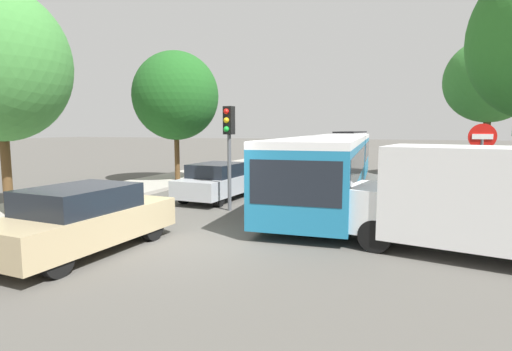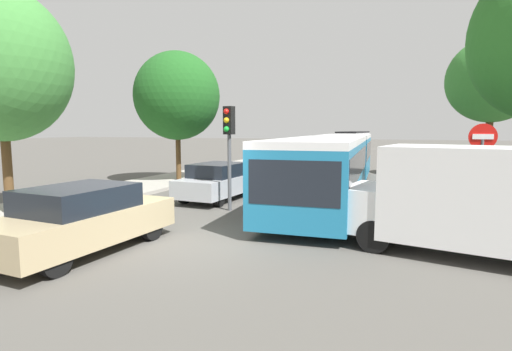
{
  "view_description": "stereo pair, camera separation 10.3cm",
  "coord_description": "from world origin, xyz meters",
  "px_view_note": "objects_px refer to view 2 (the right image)",
  "views": [
    {
      "loc": [
        4.59,
        -8.06,
        2.67
      ],
      "look_at": [
        0.2,
        3.77,
        1.2
      ],
      "focal_mm": 28.0,
      "sensor_mm": 36.0,
      "label": 1
    },
    {
      "loc": [
        4.68,
        -8.03,
        2.67
      ],
      "look_at": [
        0.2,
        3.77,
        1.2
      ],
      "focal_mm": 28.0,
      "sensor_mm": 36.0,
      "label": 2
    }
  ],
  "objects_px": {
    "articulated_bus": "(334,161)",
    "tree_right_mid": "(492,80)",
    "queued_car_silver": "(219,181)",
    "queued_car_navy": "(298,159)",
    "queued_car_white": "(335,149)",
    "no_entry_sign": "(481,159)",
    "queued_car_blue": "(275,166)",
    "queued_car_tan": "(82,219)",
    "tree_left_mid": "(177,96)",
    "traffic_light": "(229,134)",
    "tree_left_near": "(0,65)",
    "white_van": "(476,198)",
    "queued_car_black": "(322,153)",
    "city_bus_rear": "(354,139)"
  },
  "relations": [
    {
      "from": "articulated_bus",
      "to": "tree_right_mid",
      "type": "xyz_separation_m",
      "value": [
        6.78,
        7.48,
        3.81
      ]
    },
    {
      "from": "queued_car_silver",
      "to": "queued_car_navy",
      "type": "height_order",
      "value": "queued_car_navy"
    },
    {
      "from": "queued_car_white",
      "to": "no_entry_sign",
      "type": "bearing_deg",
      "value": -158.62
    },
    {
      "from": "queued_car_blue",
      "to": "no_entry_sign",
      "type": "xyz_separation_m",
      "value": [
        8.24,
        -7.3,
        1.11
      ]
    },
    {
      "from": "queued_car_tan",
      "to": "tree_left_mid",
      "type": "height_order",
      "value": "tree_left_mid"
    },
    {
      "from": "queued_car_blue",
      "to": "queued_car_white",
      "type": "bearing_deg",
      "value": 3.91
    },
    {
      "from": "queued_car_tan",
      "to": "tree_left_mid",
      "type": "relative_size",
      "value": 0.67
    },
    {
      "from": "queued_car_blue",
      "to": "traffic_light",
      "type": "xyz_separation_m",
      "value": [
        0.94,
        -7.72,
        1.74
      ]
    },
    {
      "from": "articulated_bus",
      "to": "tree_left_near",
      "type": "distance_m",
      "value": 12.04
    },
    {
      "from": "traffic_light",
      "to": "queued_car_silver",
      "type": "bearing_deg",
      "value": -133.28
    },
    {
      "from": "queued_car_navy",
      "to": "white_van",
      "type": "xyz_separation_m",
      "value": [
        8.09,
        -16.12,
        0.52
      ]
    },
    {
      "from": "queued_car_white",
      "to": "white_van",
      "type": "xyz_separation_m",
      "value": [
        7.83,
        -28.94,
        0.49
      ]
    },
    {
      "from": "articulated_bus",
      "to": "no_entry_sign",
      "type": "relative_size",
      "value": 5.73
    },
    {
      "from": "queued_car_silver",
      "to": "queued_car_black",
      "type": "bearing_deg",
      "value": 3.0
    },
    {
      "from": "no_entry_sign",
      "to": "traffic_light",
      "type": "bearing_deg",
      "value": -86.73
    },
    {
      "from": "tree_right_mid",
      "to": "articulated_bus",
      "type": "bearing_deg",
      "value": -132.18
    },
    {
      "from": "queued_car_blue",
      "to": "tree_left_near",
      "type": "height_order",
      "value": "tree_left_near"
    },
    {
      "from": "no_entry_sign",
      "to": "queued_car_black",
      "type": "bearing_deg",
      "value": -157.17
    },
    {
      "from": "city_bus_rear",
      "to": "queued_car_black",
      "type": "relative_size",
      "value": 2.52
    },
    {
      "from": "queued_car_silver",
      "to": "no_entry_sign",
      "type": "bearing_deg",
      "value": -95.4
    },
    {
      "from": "queued_car_black",
      "to": "city_bus_rear",
      "type": "bearing_deg",
      "value": 3.67
    },
    {
      "from": "queued_car_navy",
      "to": "no_entry_sign",
      "type": "distance_m",
      "value": 15.78
    },
    {
      "from": "queued_car_black",
      "to": "tree_left_near",
      "type": "height_order",
      "value": "tree_left_near"
    },
    {
      "from": "tree_left_near",
      "to": "queued_car_black",
      "type": "bearing_deg",
      "value": 78.84
    },
    {
      "from": "articulated_bus",
      "to": "queued_car_navy",
      "type": "bearing_deg",
      "value": -159.41
    },
    {
      "from": "queued_car_silver",
      "to": "queued_car_navy",
      "type": "xyz_separation_m",
      "value": [
        -0.05,
        11.83,
        0.02
      ]
    },
    {
      "from": "city_bus_rear",
      "to": "tree_left_near",
      "type": "xyz_separation_m",
      "value": [
        -4.64,
        -43.87,
        3.14
      ]
    },
    {
      "from": "queued_car_black",
      "to": "queued_car_blue",
      "type": "bearing_deg",
      "value": -175.86
    },
    {
      "from": "queued_car_navy",
      "to": "tree_right_mid",
      "type": "height_order",
      "value": "tree_right_mid"
    },
    {
      "from": "articulated_bus",
      "to": "tree_left_mid",
      "type": "height_order",
      "value": "tree_left_mid"
    },
    {
      "from": "articulated_bus",
      "to": "queued_car_silver",
      "type": "distance_m",
      "value": 4.92
    },
    {
      "from": "tree_left_mid",
      "to": "queued_car_blue",
      "type": "bearing_deg",
      "value": 27.7
    },
    {
      "from": "queued_car_black",
      "to": "articulated_bus",
      "type": "bearing_deg",
      "value": -163.11
    },
    {
      "from": "queued_car_navy",
      "to": "queued_car_white",
      "type": "height_order",
      "value": "queued_car_white"
    },
    {
      "from": "queued_car_silver",
      "to": "white_van",
      "type": "relative_size",
      "value": 0.77
    },
    {
      "from": "queued_car_silver",
      "to": "tree_right_mid",
      "type": "relative_size",
      "value": 0.55
    },
    {
      "from": "queued_car_blue",
      "to": "tree_left_mid",
      "type": "xyz_separation_m",
      "value": [
        -4.34,
        -2.28,
        3.52
      ]
    },
    {
      "from": "queued_car_tan",
      "to": "queued_car_navy",
      "type": "relative_size",
      "value": 1.02
    },
    {
      "from": "city_bus_rear",
      "to": "queued_car_navy",
      "type": "relative_size",
      "value": 2.66
    },
    {
      "from": "articulated_bus",
      "to": "queued_car_tan",
      "type": "xyz_separation_m",
      "value": [
        -3.74,
        -9.95,
        -0.64
      ]
    },
    {
      "from": "white_van",
      "to": "no_entry_sign",
      "type": "xyz_separation_m",
      "value": [
        0.5,
        2.93,
        0.64
      ]
    },
    {
      "from": "articulated_bus",
      "to": "tree_left_mid",
      "type": "relative_size",
      "value": 2.51
    },
    {
      "from": "tree_left_near",
      "to": "tree_right_mid",
      "type": "relative_size",
      "value": 0.91
    },
    {
      "from": "queued_car_navy",
      "to": "tree_left_near",
      "type": "xyz_separation_m",
      "value": [
        -4.42,
        -16.97,
        3.79
      ]
    },
    {
      "from": "articulated_bus",
      "to": "queued_car_white",
      "type": "relative_size",
      "value": 3.71
    },
    {
      "from": "queued_car_black",
      "to": "white_van",
      "type": "xyz_separation_m",
      "value": [
        7.85,
        -22.77,
        0.48
      ]
    },
    {
      "from": "white_van",
      "to": "tree_right_mid",
      "type": "distance_m",
      "value": 15.49
    },
    {
      "from": "queued_car_black",
      "to": "queued_car_tan",
      "type": "bearing_deg",
      "value": -176.56
    },
    {
      "from": "queued_car_silver",
      "to": "tree_left_mid",
      "type": "bearing_deg",
      "value": 51.29
    },
    {
      "from": "queued_car_silver",
      "to": "queued_car_blue",
      "type": "height_order",
      "value": "queued_car_blue"
    }
  ]
}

